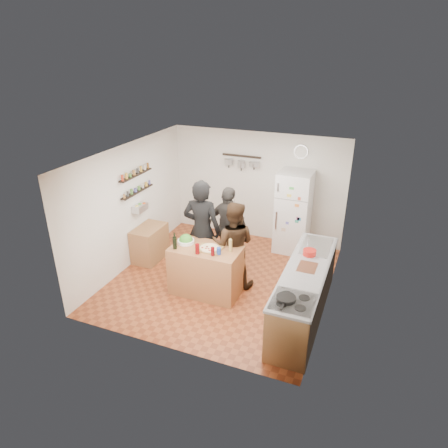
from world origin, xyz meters
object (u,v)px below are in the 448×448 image
at_px(red_bowl, 310,252).
at_px(person_back, 229,228).
at_px(wine_bottle, 175,243).
at_px(person_center, 233,245).
at_px(salt_canister, 219,251).
at_px(fridge, 293,212).
at_px(prep_island, 206,270).
at_px(pepper_mill, 230,246).
at_px(counter_run, 304,293).
at_px(side_table, 150,243).
at_px(person_left, 202,230).
at_px(salad_bowl, 186,241).
at_px(wall_clock, 301,152).
at_px(skillet, 286,298).

bearing_deg(red_bowl, person_back, 159.86).
height_order(wine_bottle, person_center, person_center).
height_order(salt_canister, fridge, fridge).
distance_m(person_center, red_bowl, 1.41).
distance_m(prep_island, person_back, 1.13).
bearing_deg(pepper_mill, counter_run, -4.50).
bearing_deg(side_table, person_back, 12.49).
bearing_deg(fridge, salt_canister, -107.79).
relative_size(prep_island, person_back, 0.73).
relative_size(person_left, person_back, 1.17).
bearing_deg(salad_bowl, person_back, 66.25).
bearing_deg(wall_clock, person_center, -108.18).
distance_m(salt_canister, counter_run, 1.60).
xyz_separation_m(person_left, fridge, (1.36, 1.76, -0.10)).
relative_size(fridge, wall_clock, 6.00).
bearing_deg(wall_clock, person_back, -124.33).
distance_m(person_left, fridge, 2.22).
distance_m(pepper_mill, person_back, 1.11).
bearing_deg(red_bowl, person_center, 179.53).
bearing_deg(salt_canister, skillet, -32.54).
relative_size(fridge, side_table, 2.25).
distance_m(wine_bottle, person_back, 1.39).
distance_m(wall_clock, side_table, 3.74).
bearing_deg(wine_bottle, fridge, 57.68).
xyz_separation_m(red_bowl, side_table, (-3.39, 0.27, -0.60)).
xyz_separation_m(prep_island, person_left, (-0.30, 0.49, 0.54)).
bearing_deg(wall_clock, red_bowl, -71.97).
height_order(person_back, wall_clock, wall_clock).
height_order(pepper_mill, red_bowl, pepper_mill).
distance_m(prep_island, counter_run, 1.81).
bearing_deg(pepper_mill, person_back, 112.92).
distance_m(prep_island, fridge, 2.52).
height_order(person_center, person_back, person_back).
distance_m(salad_bowl, salt_canister, 0.74).
xyz_separation_m(wine_bottle, wall_clock, (1.56, 2.79, 1.13)).
xyz_separation_m(salad_bowl, skillet, (2.13, -1.07, 0.01)).
distance_m(counter_run, fridge, 2.46).
bearing_deg(fridge, skillet, -78.73).
bearing_deg(counter_run, fridge, 108.06).
bearing_deg(pepper_mill, person_center, 103.81).
bearing_deg(counter_run, person_left, 165.55).
bearing_deg(side_table, salad_bowl, -27.89).
relative_size(skillet, wall_clock, 0.93).
relative_size(prep_island, fridge, 0.69).
height_order(person_center, red_bowl, person_center).
height_order(prep_island, wall_clock, wall_clock).
xyz_separation_m(counter_run, fridge, (-0.75, 2.30, 0.45)).
bearing_deg(counter_run, salt_canister, -177.61).
height_order(person_left, red_bowl, person_left).
bearing_deg(skillet, salt_canister, 147.46).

